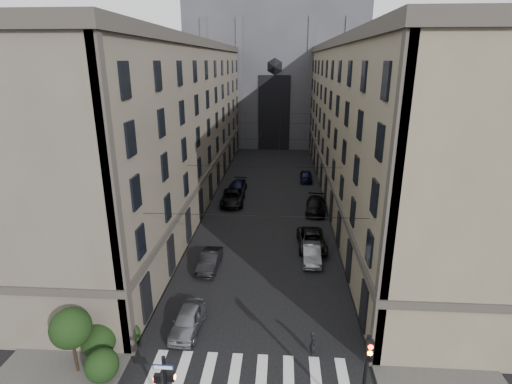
% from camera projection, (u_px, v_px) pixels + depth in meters
% --- Properties ---
extents(sidewalk_left, '(7.00, 80.00, 0.15)m').
position_uv_depth(sidewalk_left, '(188.00, 193.00, 52.21)').
color(sidewalk_left, '#383533').
rests_on(sidewalk_left, ground).
extents(sidewalk_right, '(7.00, 80.00, 0.15)m').
position_uv_depth(sidewalk_right, '(350.00, 197.00, 50.89)').
color(sidewalk_right, '#383533').
rests_on(sidewalk_right, ground).
extents(zebra_crossing, '(11.00, 3.20, 0.01)m').
position_uv_depth(zebra_crossing, '(248.00, 374.00, 22.21)').
color(zebra_crossing, beige).
rests_on(zebra_crossing, ground).
extents(building_left, '(13.60, 60.60, 18.85)m').
position_uv_depth(building_left, '(161.00, 122.00, 49.47)').
color(building_left, '#4E483C').
rests_on(building_left, ground).
extents(building_right, '(13.60, 60.60, 18.85)m').
position_uv_depth(building_right, '(381.00, 124.00, 47.79)').
color(building_right, brown).
rests_on(building_right, ground).
extents(gothic_tower, '(35.00, 23.00, 58.00)m').
position_uv_depth(gothic_tower, '(276.00, 54.00, 82.88)').
color(gothic_tower, '#2D2D33').
rests_on(gothic_tower, ground).
extents(traffic_light_right, '(0.34, 0.50, 5.20)m').
position_uv_depth(traffic_light_right, '(366.00, 373.00, 17.91)').
color(traffic_light_right, black).
rests_on(traffic_light_right, ground).
extents(shrub_cluster, '(3.90, 4.40, 3.90)m').
position_uv_depth(shrub_cluster, '(92.00, 340.00, 22.19)').
color(shrub_cluster, black).
rests_on(shrub_cluster, sidewalk_left).
extents(tram_wires, '(14.00, 60.00, 0.43)m').
position_uv_depth(tram_wires, '(269.00, 140.00, 48.94)').
color(tram_wires, black).
rests_on(tram_wires, ground).
extents(car_left_near, '(1.99, 4.37, 1.46)m').
position_uv_depth(car_left_near, '(188.00, 320.00, 25.66)').
color(car_left_near, slate).
rests_on(car_left_near, ground).
extents(car_left_midnear, '(1.67, 4.37, 1.42)m').
position_uv_depth(car_left_midnear, '(210.00, 261.00, 33.28)').
color(car_left_midnear, black).
rests_on(car_left_midnear, ground).
extents(car_left_midfar, '(2.84, 5.89, 1.62)m').
position_uv_depth(car_left_midfar, '(233.00, 197.00, 48.32)').
color(car_left_midfar, black).
rests_on(car_left_midfar, ground).
extents(car_left_far, '(2.67, 5.36, 1.50)m').
position_uv_depth(car_left_far, '(237.00, 187.00, 52.38)').
color(car_left_far, black).
rests_on(car_left_far, ground).
extents(car_right_near, '(1.57, 4.33, 1.42)m').
position_uv_depth(car_right_near, '(312.00, 253.00, 34.56)').
color(car_right_near, slate).
rests_on(car_right_near, ground).
extents(car_right_midnear, '(2.68, 5.51, 1.51)m').
position_uv_depth(car_right_midnear, '(312.00, 240.00, 36.92)').
color(car_right_midnear, black).
rests_on(car_right_midnear, ground).
extents(car_right_midfar, '(2.66, 5.52, 1.55)m').
position_uv_depth(car_right_midfar, '(316.00, 206.00, 45.66)').
color(car_right_midfar, black).
rests_on(car_right_midfar, ground).
extents(car_right_far, '(1.82, 4.30, 1.45)m').
position_uv_depth(car_right_far, '(306.00, 176.00, 57.38)').
color(car_right_far, black).
rests_on(car_right_far, ground).
extents(pedestrian, '(0.49, 0.64, 1.58)m').
position_uv_depth(pedestrian, '(313.00, 343.00, 23.52)').
color(pedestrian, black).
rests_on(pedestrian, ground).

